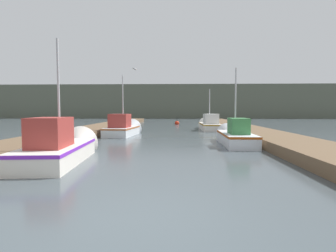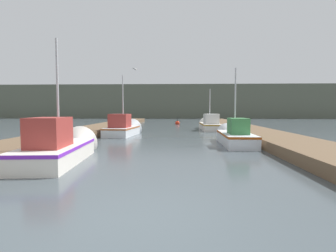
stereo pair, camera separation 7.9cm
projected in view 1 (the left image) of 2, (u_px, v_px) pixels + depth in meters
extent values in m
plane|color=#424C51|center=(138.00, 223.00, 4.21)|extent=(200.00, 200.00, 0.00)
cube|color=brown|center=(93.00, 130.00, 20.37)|extent=(2.86, 40.00, 0.45)
cube|color=brown|center=(247.00, 131.00, 19.94)|extent=(2.86, 40.00, 0.45)
cube|color=#565B4C|center=(175.00, 102.00, 60.97)|extent=(120.00, 16.00, 6.98)
cube|color=silver|center=(57.00, 154.00, 8.91)|extent=(1.98, 4.20, 0.62)
cube|color=purple|center=(57.00, 147.00, 8.89)|extent=(2.01, 4.23, 0.10)
cone|color=silver|center=(78.00, 144.00, 11.37)|extent=(1.61, 1.00, 1.54)
cube|color=#99332D|center=(50.00, 132.00, 8.35)|extent=(1.16, 1.64, 0.95)
cylinder|color=#B2B2B7|center=(59.00, 92.00, 9.08)|extent=(0.08, 0.08, 3.65)
cube|color=silver|center=(236.00, 139.00, 13.51)|extent=(1.51, 4.17, 0.62)
cube|color=#A74813|center=(236.00, 134.00, 13.49)|extent=(1.54, 4.20, 0.10)
cone|color=silver|center=(228.00, 134.00, 15.95)|extent=(1.36, 0.79, 1.34)
cube|color=#387A42|center=(238.00, 126.00, 12.95)|extent=(0.90, 1.44, 0.78)
cylinder|color=#B2B2B7|center=(236.00, 100.00, 13.69)|extent=(0.08, 0.08, 3.37)
cube|color=silver|center=(122.00, 131.00, 18.27)|extent=(1.96, 3.84, 0.61)
cube|color=#A75B30|center=(122.00, 128.00, 18.25)|extent=(1.99, 3.87, 0.10)
cone|color=silver|center=(131.00, 129.00, 20.53)|extent=(1.62, 0.99, 1.55)
cube|color=#99332D|center=(120.00, 121.00, 17.76)|extent=(1.36, 1.45, 0.91)
cylinder|color=#B2B2B7|center=(123.00, 101.00, 18.41)|extent=(0.08, 0.08, 3.60)
cube|color=silver|center=(210.00, 127.00, 23.49)|extent=(1.57, 4.67, 0.59)
cube|color=#9B6F1B|center=(210.00, 124.00, 23.47)|extent=(1.60, 4.71, 0.10)
cone|color=silver|center=(206.00, 125.00, 26.36)|extent=(1.47, 1.11, 1.46)
cube|color=silver|center=(211.00, 119.00, 22.86)|extent=(1.18, 1.94, 0.85)
cylinder|color=#B2B2B7|center=(210.00, 106.00, 23.72)|extent=(0.08, 0.08, 3.08)
cylinder|color=#473523|center=(232.00, 127.00, 18.61)|extent=(0.27, 0.27, 1.13)
cylinder|color=silver|center=(232.00, 119.00, 18.58)|extent=(0.31, 0.31, 0.04)
cylinder|color=#473523|center=(218.00, 122.00, 24.83)|extent=(0.30, 0.30, 1.34)
cylinder|color=silver|center=(218.00, 114.00, 24.78)|extent=(0.34, 0.34, 0.04)
cylinder|color=#473523|center=(121.00, 123.00, 23.86)|extent=(0.21, 0.21, 1.28)
cylinder|color=silver|center=(121.00, 115.00, 23.82)|extent=(0.24, 0.24, 0.04)
sphere|color=red|center=(177.00, 123.00, 32.35)|extent=(0.55, 0.55, 0.55)
cylinder|color=black|center=(177.00, 119.00, 32.32)|extent=(0.06, 0.06, 0.50)
ellipsoid|color=white|center=(135.00, 69.00, 18.91)|extent=(0.31, 0.26, 0.12)
cube|color=gray|center=(137.00, 69.00, 19.02)|extent=(0.24, 0.30, 0.07)
cube|color=gray|center=(134.00, 69.00, 18.79)|extent=(0.24, 0.30, 0.07)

